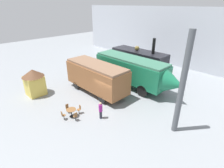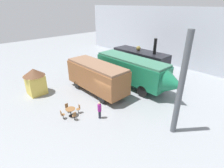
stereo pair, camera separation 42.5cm
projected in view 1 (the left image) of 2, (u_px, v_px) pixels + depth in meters
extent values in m
plane|color=gray|center=(108.00, 102.00, 18.34)|extent=(80.00, 80.00, 0.00)
cube|color=#B2B7C1|center=(184.00, 39.00, 26.56)|extent=(44.00, 0.15, 9.00)
cube|color=black|center=(139.00, 60.00, 25.06)|extent=(8.23, 2.59, 2.67)
cylinder|color=black|center=(154.00, 46.00, 22.61)|extent=(0.40, 0.40, 2.02)
sphere|color=brown|center=(137.00, 48.00, 24.64)|extent=(0.64, 0.64, 0.64)
cylinder|color=black|center=(147.00, 77.00, 23.31)|extent=(1.04, 0.12, 1.04)
cylinder|color=black|center=(157.00, 72.00, 24.89)|extent=(1.04, 0.12, 1.04)
cylinder|color=black|center=(120.00, 68.00, 26.50)|extent=(1.04, 0.12, 1.04)
cylinder|color=black|center=(130.00, 64.00, 28.07)|extent=(1.04, 0.12, 1.04)
cube|color=#196B47|center=(130.00, 70.00, 21.18)|extent=(9.42, 2.75, 2.48)
cone|color=#196B47|center=(174.00, 84.00, 17.49)|extent=(2.00, 2.35, 2.35)
cube|color=#366B54|center=(131.00, 59.00, 20.60)|extent=(9.23, 2.53, 0.24)
cylinder|color=black|center=(142.00, 91.00, 19.13)|extent=(1.32, 0.12, 1.32)
cylinder|color=black|center=(155.00, 84.00, 20.80)|extent=(1.32, 0.12, 1.32)
cylinder|color=black|center=(107.00, 77.00, 22.78)|extent=(1.32, 0.12, 1.32)
cylinder|color=black|center=(120.00, 72.00, 24.45)|extent=(1.32, 0.12, 1.32)
cube|color=brown|center=(97.00, 77.00, 19.65)|extent=(7.81, 2.78, 2.57)
cube|color=brown|center=(96.00, 65.00, 19.06)|extent=(7.66, 2.56, 0.24)
cylinder|color=black|center=(102.00, 99.00, 17.90)|extent=(0.95, 0.12, 0.95)
cylinder|color=black|center=(120.00, 91.00, 19.59)|extent=(0.95, 0.12, 0.95)
cylinder|color=black|center=(76.00, 85.00, 20.92)|extent=(0.95, 0.12, 0.95)
cylinder|color=black|center=(93.00, 79.00, 22.62)|extent=(0.95, 0.12, 0.95)
cylinder|color=black|center=(72.00, 116.00, 16.02)|extent=(0.44, 0.44, 0.02)
cylinder|color=black|center=(71.00, 113.00, 15.86)|extent=(0.08, 0.08, 0.70)
cylinder|color=brown|center=(71.00, 110.00, 15.71)|extent=(0.88, 0.88, 0.03)
cylinder|color=black|center=(79.00, 112.00, 16.34)|extent=(0.06, 0.06, 0.42)
cylinder|color=brown|center=(79.00, 110.00, 16.25)|extent=(0.36, 0.36, 0.03)
cube|color=brown|center=(80.00, 107.00, 16.24)|extent=(0.29, 0.07, 0.42)
cylinder|color=black|center=(68.00, 111.00, 16.46)|extent=(0.06, 0.06, 0.42)
cylinder|color=brown|center=(68.00, 109.00, 16.37)|extent=(0.36, 0.36, 0.03)
cube|color=brown|center=(67.00, 106.00, 16.38)|extent=(0.07, 0.29, 0.42)
cylinder|color=black|center=(64.00, 117.00, 15.52)|extent=(0.06, 0.06, 0.42)
cylinder|color=brown|center=(64.00, 115.00, 15.43)|extent=(0.36, 0.36, 0.03)
cube|color=brown|center=(62.00, 114.00, 15.25)|extent=(0.29, 0.07, 0.42)
cylinder|color=black|center=(75.00, 118.00, 15.40)|extent=(0.06, 0.06, 0.42)
cylinder|color=brown|center=(75.00, 116.00, 15.31)|extent=(0.36, 0.36, 0.03)
cube|color=brown|center=(76.00, 115.00, 15.10)|extent=(0.07, 0.29, 0.42)
cylinder|color=#262633|center=(101.00, 115.00, 15.61)|extent=(0.24, 0.24, 0.76)
cylinder|color=#8C1E7A|center=(101.00, 108.00, 15.31)|extent=(0.34, 0.34, 0.67)
sphere|color=tan|center=(100.00, 103.00, 15.12)|extent=(0.22, 0.22, 0.22)
cube|color=#DBC151|center=(35.00, 86.00, 19.43)|extent=(1.80, 1.80, 2.20)
cone|color=brown|center=(32.00, 73.00, 18.80)|extent=(2.34, 2.34, 0.80)
cylinder|color=#4C5156|center=(182.00, 86.00, 12.64)|extent=(0.44, 0.44, 8.00)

